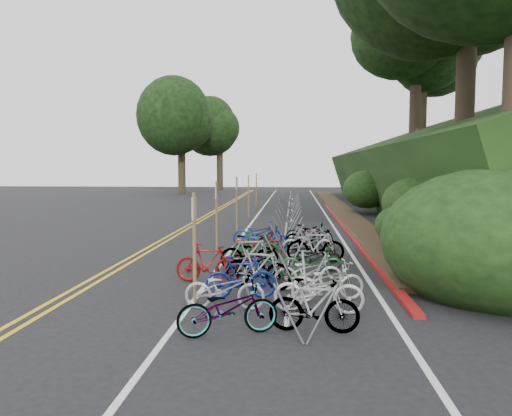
# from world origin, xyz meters

# --- Properties ---
(ground) EXTENTS (120.00, 120.00, 0.00)m
(ground) POSITION_xyz_m (0.00, 0.00, 0.00)
(ground) COLOR black
(ground) RESTS_ON ground
(road_markings) EXTENTS (7.47, 80.00, 0.01)m
(road_markings) POSITION_xyz_m (0.63, 10.10, 0.00)
(road_markings) COLOR gold
(road_markings) RESTS_ON ground
(red_curb) EXTENTS (0.25, 28.00, 0.10)m
(red_curb) POSITION_xyz_m (5.70, 12.00, 0.05)
(red_curb) COLOR maroon
(red_curb) RESTS_ON ground
(embankment) EXTENTS (14.30, 48.14, 9.11)m
(embankment) POSITION_xyz_m (12.96, 19.04, 2.57)
(embankment) COLOR black
(embankment) RESTS_ON ground
(tree_cluster) EXTENTS (33.07, 54.56, 19.50)m
(tree_cluster) POSITION_xyz_m (9.76, 22.03, 12.14)
(tree_cluster) COLOR #2D2319
(tree_cluster) RESTS_ON ground
(bike_rack_front) EXTENTS (1.10, 3.09, 1.08)m
(bike_rack_front) POSITION_xyz_m (3.43, -2.11, 0.80)
(bike_rack_front) COLOR gray
(bike_rack_front) RESTS_ON ground
(bike_racks_rest) EXTENTS (1.14, 23.00, 1.17)m
(bike_racks_rest) POSITION_xyz_m (3.00, 13.00, 0.85)
(bike_racks_rest) COLOR gray
(bike_racks_rest) RESTS_ON ground
(signpost_near) EXTENTS (0.08, 0.40, 2.44)m
(signpost_near) POSITION_xyz_m (1.06, -1.12, 1.40)
(signpost_near) COLOR brown
(signpost_near) RESTS_ON ground
(signposts_rest) EXTENTS (0.08, 18.40, 2.50)m
(signposts_rest) POSITION_xyz_m (0.60, 14.00, 1.43)
(signposts_rest) COLOR brown
(signposts_rest) RESTS_ON ground
(bike_front) EXTENTS (0.72, 1.77, 1.03)m
(bike_front) POSITION_xyz_m (1.02, 0.79, 0.52)
(bike_front) COLOR maroon
(bike_front) RESTS_ON ground
(bike_valet) EXTENTS (3.08, 11.96, 1.08)m
(bike_valet) POSITION_xyz_m (2.90, 1.97, 0.47)
(bike_valet) COLOR slate
(bike_valet) RESTS_ON ground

